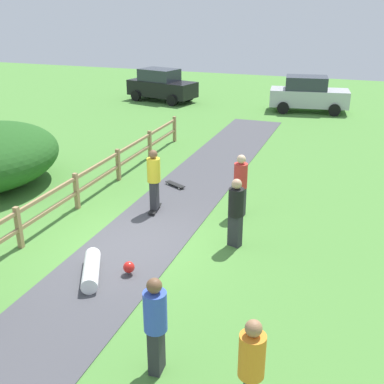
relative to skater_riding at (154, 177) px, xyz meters
The scene contains 12 objects.
ground_plane 2.17m from the skater_riding, 78.93° to the right, with size 60.00×60.00×0.00m, color #4C8438.
asphalt_path 2.17m from the skater_riding, 78.93° to the right, with size 2.40×28.00×0.02m, color #47474C.
wooden_fence 2.94m from the skater_riding, 140.18° to the right, with size 0.12×18.12×1.10m.
skater_riding is the anchor object (origin of this frame).
skater_fallen 3.84m from the skater_riding, 86.79° to the right, with size 1.35×1.42×0.36m.
skateboard_loose 2.26m from the skater_riding, 94.98° to the left, with size 0.80×0.55×0.08m.
bystander_orange 7.68m from the skater_riding, 55.68° to the right, with size 0.45×0.45×1.74m.
bystander_red 2.45m from the skater_riding, 14.12° to the left, with size 0.41×0.41×1.80m.
bystander_black 3.00m from the skater_riding, 24.19° to the right, with size 0.48×0.48×1.78m.
bystander_blue 6.48m from the skater_riding, 65.67° to the right, with size 0.41×0.41×1.77m.
parked_car_black 16.58m from the skater_riding, 112.56° to the left, with size 4.48×2.71×1.92m.
parked_car_silver 15.48m from the skater_riding, 81.00° to the left, with size 4.40×2.45×1.92m.
Camera 1 is at (4.98, -9.73, 5.72)m, focal length 44.59 mm.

